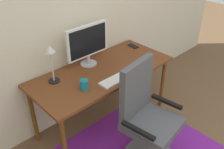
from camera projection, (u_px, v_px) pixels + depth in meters
wall_back at (53, 12)px, 2.44m from camera, size 6.00×0.10×2.60m
desk at (103, 75)px, 2.67m from camera, size 1.55×0.69×0.72m
monitor at (87, 42)px, 2.61m from camera, size 0.50×0.18×0.45m
keyboard at (119, 78)px, 2.49m from camera, size 0.43×0.13×0.02m
computer_mouse at (139, 65)px, 2.69m from camera, size 0.06×0.10×0.03m
coffee_cup at (84, 85)px, 2.32m from camera, size 0.08×0.08×0.10m
cell_phone at (133, 46)px, 3.12m from camera, size 0.09×0.15×0.01m
desk_lamp at (51, 57)px, 2.31m from camera, size 0.11×0.11×0.38m
office_chair at (146, 124)px, 2.34m from camera, size 0.57×0.51×1.06m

